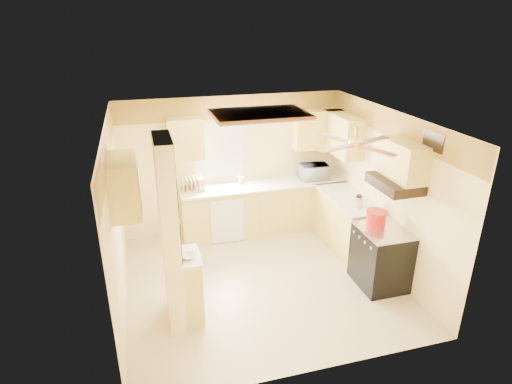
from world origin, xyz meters
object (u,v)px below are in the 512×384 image
object	(u,v)px
microwave	(314,172)
dutch_oven	(376,217)
stove	(381,257)
kettle	(359,201)
bowl	(188,256)

from	to	relation	value
microwave	dutch_oven	xyz separation A→B (m)	(0.17, -1.94, -0.06)
stove	kettle	bearing A→B (deg)	90.44
stove	kettle	world-z (taller)	kettle
stove	dutch_oven	xyz separation A→B (m)	(-0.03, 0.20, 0.56)
stove	kettle	xyz separation A→B (m)	(-0.01, 0.77, 0.57)
kettle	stove	bearing A→B (deg)	-89.56
bowl	dutch_oven	xyz separation A→B (m)	(2.79, 0.26, 0.06)
stove	microwave	xyz separation A→B (m)	(-0.20, 2.14, 0.62)
stove	kettle	size ratio (longest dim) A/B	4.52
microwave	kettle	size ratio (longest dim) A/B	2.51
kettle	dutch_oven	bearing A→B (deg)	-91.99
bowl	dutch_oven	distance (m)	2.80
dutch_oven	kettle	size ratio (longest dim) A/B	1.53
microwave	dutch_oven	distance (m)	1.95
microwave	kettle	world-z (taller)	microwave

